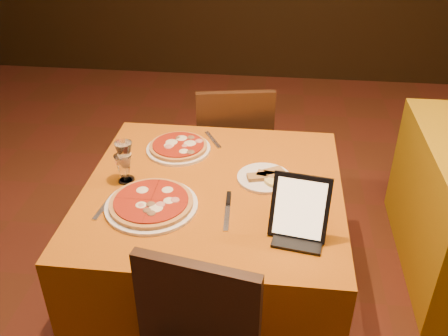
# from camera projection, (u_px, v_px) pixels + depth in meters

# --- Properties ---
(main_table) EXTENTS (1.10, 1.10, 0.75)m
(main_table) POSITION_uv_depth(u_px,v_px,m) (214.00, 253.00, 2.34)
(main_table) COLOR #AD570B
(main_table) RESTS_ON floor
(chair_main_far) EXTENTS (0.55, 0.55, 0.91)m
(chair_main_far) POSITION_uv_depth(u_px,v_px,m) (232.00, 150.00, 3.00)
(chair_main_far) COLOR black
(chair_main_far) RESTS_ON floor
(pizza_near) EXTENTS (0.38, 0.38, 0.03)m
(pizza_near) POSITION_uv_depth(u_px,v_px,m) (151.00, 204.00, 2.01)
(pizza_near) COLOR white
(pizza_near) RESTS_ON main_table
(pizza_far) EXTENTS (0.31, 0.31, 0.03)m
(pizza_far) POSITION_uv_depth(u_px,v_px,m) (178.00, 148.00, 2.39)
(pizza_far) COLOR white
(pizza_far) RESTS_ON main_table
(cutlet_dish) EXTENTS (0.24, 0.24, 0.03)m
(cutlet_dish) POSITION_uv_depth(u_px,v_px,m) (264.00, 177.00, 2.18)
(cutlet_dish) COLOR white
(cutlet_dish) RESTS_ON main_table
(wine_glass) EXTENTS (0.10, 0.10, 0.19)m
(wine_glass) POSITION_uv_depth(u_px,v_px,m) (125.00, 161.00, 2.13)
(wine_glass) COLOR #FFD690
(wine_glass) RESTS_ON main_table
(water_glass) EXTENTS (0.07, 0.07, 0.13)m
(water_glass) POSITION_uv_depth(u_px,v_px,m) (124.00, 169.00, 2.14)
(water_glass) COLOR silver
(water_glass) RESTS_ON main_table
(tablet) EXTENTS (0.23, 0.13, 0.24)m
(tablet) POSITION_uv_depth(u_px,v_px,m) (300.00, 207.00, 1.81)
(tablet) COLOR black
(tablet) RESTS_ON main_table
(knife) EXTENTS (0.03, 0.24, 0.01)m
(knife) POSITION_uv_depth(u_px,v_px,m) (227.00, 212.00, 1.98)
(knife) COLOR silver
(knife) RESTS_ON main_table
(fork_near) EXTENTS (0.04, 0.18, 0.01)m
(fork_near) POSITION_uv_depth(u_px,v_px,m) (104.00, 207.00, 2.01)
(fork_near) COLOR #A8A8AE
(fork_near) RESTS_ON main_table
(fork_far) EXTENTS (0.11, 0.17, 0.01)m
(fork_far) POSITION_uv_depth(u_px,v_px,m) (213.00, 140.00, 2.49)
(fork_far) COLOR #B6B6BD
(fork_far) RESTS_ON main_table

